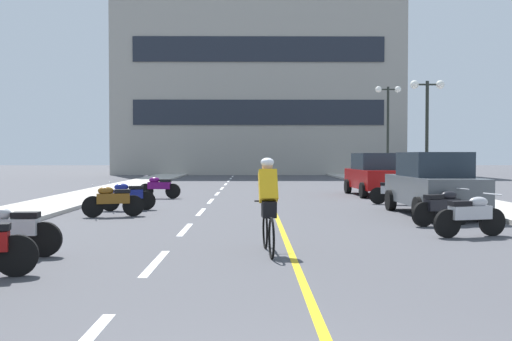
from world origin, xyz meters
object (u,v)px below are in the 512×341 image
Objects in this scene: street_lamp_mid at (427,110)px; motorcycle_4 at (442,207)px; parked_car_mid at (375,174)px; motorcycle_8 at (159,187)px; motorcycle_6 at (128,196)px; motorcycle_7 at (395,191)px; street_lamp_far at (388,113)px; motorcycle_3 at (471,215)px; motorcycle_2 at (10,230)px; parked_car_near at (433,184)px; cyclist_rider at (268,203)px; motorcycle_5 at (113,200)px.

motorcycle_4 is at bearing -105.41° from street_lamp_mid.
parked_car_mid is 2.51× the size of motorcycle_8.
parked_car_mid is 11.15m from motorcycle_6.
motorcycle_4 is 1.00× the size of motorcycle_7.
motorcycle_3 is at bearing -98.83° from street_lamp_far.
street_lamp_mid reaches higher than motorcycle_2.
parked_car_near is at bearing -34.78° from motorcycle_8.
motorcycle_4 is 0.93× the size of cyclist_rider.
motorcycle_4 is at bearing -13.13° from motorcycle_5.
street_lamp_mid reaches higher than cyclist_rider.
motorcycle_7 is 10.65m from cyclist_rider.
parked_car_mid is at bearing 41.56° from motorcycle_5.
street_lamp_mid reaches higher than motorcycle_5.
parked_car_mid is 2.59× the size of motorcycle_6.
street_lamp_mid is at bearing 74.59° from motorcycle_4.
motorcycle_3 is at bearing -103.28° from street_lamp_mid.
parked_car_near is 2.58× the size of motorcycle_4.
street_lamp_mid is at bearing 35.25° from motorcycle_5.
motorcycle_7 is 0.93× the size of cyclist_rider.
motorcycle_5 is 6.61m from motorcycle_8.
street_lamp_far is at bearing 81.17° from motorcycle_3.
street_lamp_far reaches higher than street_lamp_mid.
motorcycle_7 and motorcycle_8 have the same top height.
parked_car_mid reaches higher than motorcycle_5.
motorcycle_5 is at bearing -91.72° from motorcycle_8.
parked_car_near is at bearing 82.12° from motorcycle_3.
motorcycle_6 is at bearing -129.34° from street_lamp_far.
motorcycle_8 is at bearing 87.93° from motorcycle_6.
parked_car_near reaches higher than motorcycle_8.
motorcycle_4 is 0.98× the size of motorcycle_5.
parked_car_near is at bearing 2.49° from motorcycle_5.
street_lamp_mid is 0.87× the size of street_lamp_far.
street_lamp_far is at bearing 80.90° from parked_car_near.
street_lamp_far reaches higher than parked_car_mid.
street_lamp_far is at bearing 50.66° from motorcycle_6.
motorcycle_4 is (-0.55, -2.40, -0.44)m from parked_car_near.
motorcycle_6 is (-11.60, -14.16, -3.64)m from street_lamp_far.
motorcycle_2 is at bearing -129.18° from street_lamp_mid.
parked_car_mid is at bearing 87.06° from motorcycle_3.
street_lamp_mid is 10.88m from motorcycle_4.
motorcycle_5 is 0.94× the size of cyclist_rider.
parked_car_mid is at bearing -107.51° from street_lamp_far.
parked_car_near is 2.57× the size of motorcycle_7.
street_lamp_far is 16.04m from parked_car_near.
motorcycle_5 is at bearing -126.14° from street_lamp_far.
street_lamp_far is 3.35× the size of motorcycle_7.
motorcycle_8 is 0.96× the size of cyclist_rider.
cyclist_rider is (-4.70, -9.55, 0.41)m from motorcycle_7.
motorcycle_5 and motorcycle_6 have the same top height.
motorcycle_7 is at bearing 12.79° from motorcycle_6.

